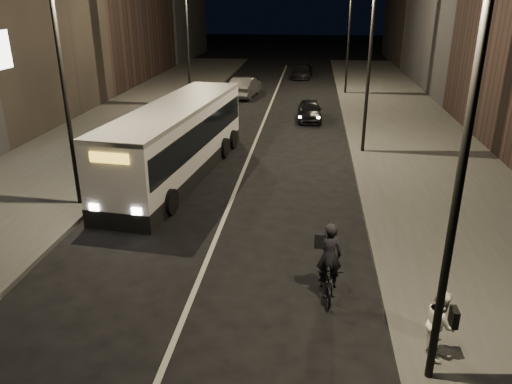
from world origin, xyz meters
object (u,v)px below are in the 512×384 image
(city_bus, at_px, (177,138))
(car_far, at_px, (302,71))
(cyclist_on_bicycle, at_px, (328,271))
(streetlight_left_near, at_px, (68,62))
(streetlight_left_far, at_px, (191,28))
(car_mid, at_px, (245,87))
(car_near, at_px, (310,110))
(streetlight_right_far, at_px, (346,24))
(streetlight_right_mid, at_px, (365,43))
(pedestrian_woman, at_px, (440,323))
(streetlight_right_near, at_px, (451,131))

(city_bus, distance_m, car_far, 28.66)
(cyclist_on_bicycle, bearing_deg, car_far, 88.37)
(streetlight_left_near, distance_m, streetlight_left_far, 18.00)
(streetlight_left_far, distance_m, car_mid, 6.89)
(streetlight_left_near, relative_size, streetlight_left_far, 1.00)
(streetlight_left_near, height_order, car_far, streetlight_left_near)
(cyclist_on_bicycle, relative_size, car_far, 0.50)
(car_near, height_order, car_mid, car_mid)
(streetlight_right_far, height_order, cyclist_on_bicycle, streetlight_right_far)
(streetlight_right_mid, bearing_deg, car_near, 109.68)
(streetlight_left_near, relative_size, cyclist_on_bicycle, 3.71)
(streetlight_right_far, distance_m, car_mid, 9.06)
(streetlight_right_mid, bearing_deg, streetlight_left_near, -143.12)
(pedestrian_woman, bearing_deg, streetlight_right_mid, 7.63)
(streetlight_right_near, distance_m, cyclist_on_bicycle, 5.80)
(streetlight_right_near, bearing_deg, pedestrian_woman, 52.69)
(streetlight_right_near, height_order, car_far, streetlight_right_near)
(streetlight_left_near, xyz_separation_m, cyclist_on_bicycle, (8.90, -4.99, -4.63))
(streetlight_right_far, bearing_deg, streetlight_left_far, -150.64)
(streetlight_right_near, bearing_deg, city_bus, 124.27)
(cyclist_on_bicycle, bearing_deg, streetlight_left_near, 146.58)
(city_bus, xyz_separation_m, car_near, (5.62, 11.04, -1.08))
(city_bus, height_order, car_far, city_bus)
(car_far, bearing_deg, streetlight_right_near, -80.65)
(streetlight_left_far, distance_m, car_far, 16.59)
(pedestrian_woman, xyz_separation_m, car_mid, (-8.15, 29.39, -0.17))
(streetlight_right_near, distance_m, streetlight_right_far, 32.00)
(city_bus, xyz_separation_m, pedestrian_woman, (8.66, -11.16, -0.76))
(streetlight_left_far, xyz_separation_m, pedestrian_woman, (11.22, -25.27, -4.41))
(city_bus, height_order, cyclist_on_bicycle, city_bus)
(streetlight_right_far, bearing_deg, car_far, 112.55)
(city_bus, height_order, car_near, city_bus)
(streetlight_right_far, distance_m, car_near, 10.53)
(streetlight_right_near, distance_m, streetlight_left_far, 28.10)
(cyclist_on_bicycle, bearing_deg, car_near, 87.93)
(streetlight_right_mid, distance_m, pedestrian_woman, 15.90)
(streetlight_right_near, height_order, streetlight_right_mid, same)
(city_bus, bearing_deg, streetlight_left_far, 106.71)
(streetlight_right_far, bearing_deg, cyclist_on_bicycle, -93.49)
(streetlight_left_far, relative_size, cyclist_on_bicycle, 3.71)
(car_mid, bearing_deg, car_near, 131.89)
(streetlight_right_near, distance_m, car_near, 23.55)
(streetlight_right_far, height_order, car_mid, streetlight_right_far)
(car_mid, bearing_deg, streetlight_left_near, 88.57)
(streetlight_right_near, relative_size, car_far, 1.85)
(car_near, bearing_deg, streetlight_left_near, -120.58)
(streetlight_right_mid, relative_size, car_near, 2.20)
(streetlight_right_near, distance_m, pedestrian_woman, 4.51)
(streetlight_right_far, xyz_separation_m, streetlight_left_near, (-10.66, -24.00, 0.00))
(streetlight_right_mid, xyz_separation_m, car_far, (-3.38, 24.14, -4.72))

